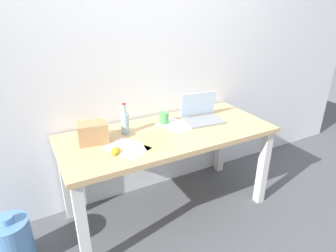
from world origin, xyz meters
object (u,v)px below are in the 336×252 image
object	(u,v)px
desk	(168,143)
laptop_right	(201,115)
computer_mouse	(116,151)
water_cooler_jug	(13,242)
beer_bottle	(125,122)
coffee_mug	(164,118)
cardboard_box	(93,133)

from	to	relation	value
desk	laptop_right	distance (m)	0.40
computer_mouse	water_cooler_jug	xyz separation A→B (m)	(-0.74, 0.12, -0.59)
desk	beer_bottle	bearing A→B (deg)	157.18
desk	coffee_mug	bearing A→B (deg)	73.28
laptop_right	coffee_mug	bearing A→B (deg)	163.37
water_cooler_jug	coffee_mug	bearing A→B (deg)	8.13
laptop_right	coffee_mug	distance (m)	0.33
coffee_mug	water_cooler_jug	world-z (taller)	coffee_mug
beer_bottle	coffee_mug	bearing A→B (deg)	5.74
desk	computer_mouse	size ratio (longest dim) A/B	17.02
desk	water_cooler_jug	world-z (taller)	desk
laptop_right	cardboard_box	distance (m)	0.93
beer_bottle	water_cooler_jug	world-z (taller)	beer_bottle
laptop_right	cardboard_box	xyz separation A→B (m)	(-0.93, 0.03, 0.02)
cardboard_box	coffee_mug	xyz separation A→B (m)	(0.62, 0.07, -0.03)
beer_bottle	water_cooler_jug	distance (m)	1.14
cardboard_box	water_cooler_jug	world-z (taller)	cardboard_box
desk	laptop_right	bearing A→B (deg)	11.07
laptop_right	water_cooler_jug	xyz separation A→B (m)	(-1.59, -0.09, -0.62)
computer_mouse	cardboard_box	size ratio (longest dim) A/B	0.47
computer_mouse	cardboard_box	world-z (taller)	cardboard_box
coffee_mug	water_cooler_jug	distance (m)	1.43
laptop_right	beer_bottle	xyz separation A→B (m)	(-0.67, 0.06, 0.04)
desk	coffee_mug	distance (m)	0.23
cardboard_box	water_cooler_jug	bearing A→B (deg)	-170.10
desk	beer_bottle	world-z (taller)	beer_bottle
water_cooler_jug	cardboard_box	bearing A→B (deg)	9.90
computer_mouse	beer_bottle	bearing A→B (deg)	86.73
beer_bottle	cardboard_box	size ratio (longest dim) A/B	1.17
computer_mouse	coffee_mug	xyz separation A→B (m)	(0.53, 0.30, 0.03)
beer_bottle	water_cooler_jug	xyz separation A→B (m)	(-0.91, -0.15, -0.67)
desk	laptop_right	world-z (taller)	laptop_right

